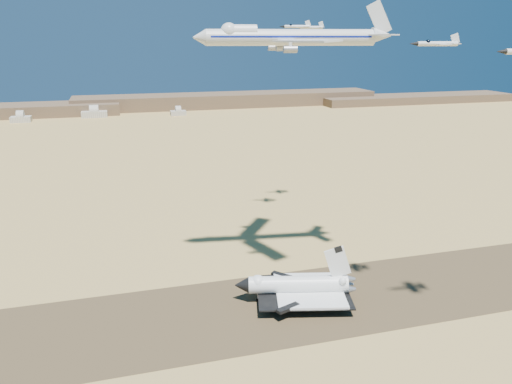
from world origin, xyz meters
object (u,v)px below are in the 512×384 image
object	(u,v)px
crew_b	(322,307)
chase_jet_d	(311,27)
chase_jet_a	(436,44)
shuttle	(297,286)
crew_a	(313,308)
crew_c	(326,303)
chase_jet_c	(296,26)
carrier_747	(285,37)

from	to	relation	value
crew_b	chase_jet_d	size ratio (longest dim) A/B	0.12
chase_jet_a	chase_jet_d	size ratio (longest dim) A/B	1.01
shuttle	crew_a	size ratio (longest dim) A/B	23.62
chase_jet_d	crew_c	bearing A→B (deg)	-102.17
shuttle	crew_b	bearing A→B (deg)	-38.70
shuttle	crew_b	size ratio (longest dim) A/B	25.11
crew_a	chase_jet_a	xyz separation A→B (m)	(30.93, -11.72, 89.65)
shuttle	chase_jet_c	size ratio (longest dim) A/B	3.09
shuttle	crew_a	distance (m)	10.04
shuttle	crew_c	distance (m)	11.80
shuttle	chase_jet_d	distance (m)	132.60
carrier_747	crew_b	world-z (taller)	carrier_747
crew_b	chase_jet_c	size ratio (longest dim) A/B	0.12
crew_b	crew_c	distance (m)	3.28
chase_jet_a	crew_a	bearing A→B (deg)	171.53
chase_jet_c	chase_jet_d	xyz separation A→B (m)	(12.56, 13.85, -0.03)
crew_a	chase_jet_d	size ratio (longest dim) A/B	0.13
shuttle	crew_c	bearing A→B (deg)	-21.09
crew_c	chase_jet_a	distance (m)	94.17
crew_a	crew_b	bearing A→B (deg)	-110.02
chase_jet_a	shuttle	bearing A→B (deg)	162.08
crew_a	shuttle	bearing A→B (deg)	6.80
shuttle	chase_jet_d	bearing A→B (deg)	81.02
carrier_747	chase_jet_a	size ratio (longest dim) A/B	4.84
crew_c	chase_jet_a	bearing A→B (deg)	-149.44
carrier_747	crew_b	xyz separation A→B (m)	(4.64, -31.19, -91.49)
shuttle	carrier_747	size ratio (longest dim) A/B	0.61
chase_jet_c	crew_a	bearing A→B (deg)	-88.89
crew_b	chase_jet_c	xyz separation A→B (m)	(18.39, 83.05, 96.35)
crew_a	crew_c	xyz separation A→B (m)	(5.56, 2.00, 0.01)
carrier_747	crew_c	world-z (taller)	carrier_747
crew_b	chase_jet_a	distance (m)	94.59
chase_jet_c	crew_b	bearing A→B (deg)	-86.76
carrier_747	chase_jet_d	size ratio (longest dim) A/B	4.87
crew_a	chase_jet_c	size ratio (longest dim) A/B	0.13
carrier_747	crew_a	size ratio (longest dim) A/B	38.77
crew_a	chase_jet_d	bearing A→B (deg)	-34.41
crew_a	chase_jet_a	bearing A→B (deg)	-125.70
shuttle	crew_b	distance (m)	11.71
crew_c	crew_a	bearing A→B (deg)	78.71
crew_c	chase_jet_c	world-z (taller)	chase_jet_c
crew_b	chase_jet_d	world-z (taller)	chase_jet_d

